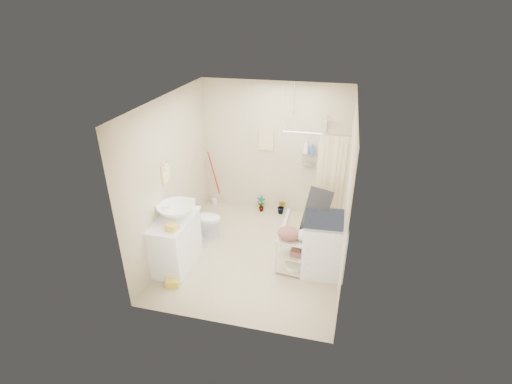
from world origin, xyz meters
TOP-DOWN VIEW (x-y plane):
  - floor at (0.00, 0.00)m, footprint 3.20×3.20m
  - ceiling at (0.00, 0.00)m, footprint 2.80×3.20m
  - wall_back at (0.00, 1.60)m, footprint 2.80×0.04m
  - wall_front at (0.00, -1.60)m, footprint 2.80×0.04m
  - wall_left at (-1.40, 0.00)m, footprint 0.04×3.20m
  - wall_right at (1.40, 0.00)m, footprint 0.04×3.20m
  - vanity at (-1.16, -0.56)m, footprint 0.55×0.97m
  - sink at (-1.13, -0.47)m, footprint 0.65×0.65m
  - counter_basket at (-1.04, -0.84)m, footprint 0.20×0.17m
  - floor_basket at (-1.02, -1.07)m, footprint 0.33×0.28m
  - toilet at (-1.04, 0.35)m, footprint 0.69×0.42m
  - mop at (-1.25, 1.53)m, footprint 0.13×0.13m
  - potted_plant_a at (-0.22, 1.45)m, footprint 0.18×0.13m
  - potted_plant_b at (0.21, 1.44)m, footprint 0.21×0.20m
  - hanging_towel at (-0.15, 1.58)m, footprint 0.28×0.03m
  - towel_ring at (-1.38, -0.20)m, footprint 0.04×0.22m
  - tp_holder at (-1.36, 0.05)m, footprint 0.08×0.12m
  - shower at (0.85, 1.05)m, footprint 1.10×1.10m
  - shampoo_bottle_a at (0.61, 1.51)m, footprint 0.10×0.10m
  - shampoo_bottle_b at (0.74, 1.50)m, footprint 0.11×0.11m
  - washing_machine at (1.14, -0.15)m, footprint 0.68×0.70m
  - laundry_rack at (0.70, -0.31)m, footprint 0.56×0.36m
  - ironing_board at (0.93, 0.04)m, footprint 0.38×0.15m

SIDE VIEW (x-z plane):
  - floor at x=0.00m, z-range 0.00..0.00m
  - floor_basket at x=-1.02m, z-range 0.00..0.15m
  - potted_plant_b at x=0.21m, z-range 0.00..0.31m
  - potted_plant_a at x=-0.22m, z-range 0.00..0.33m
  - toilet at x=-1.04m, z-range 0.00..0.68m
  - laundry_rack at x=0.70m, z-range 0.00..0.73m
  - vanity at x=-1.16m, z-range 0.00..0.85m
  - washing_machine at x=1.14m, z-range 0.00..0.94m
  - mop at x=-1.25m, z-range 0.00..1.22m
  - ironing_board at x=0.93m, z-range 0.00..1.31m
  - tp_holder at x=-1.36m, z-range 0.65..0.79m
  - counter_basket at x=-1.04m, z-range 0.85..0.95m
  - sink at x=-1.13m, z-range 0.85..1.06m
  - shower at x=0.85m, z-range 0.00..2.10m
  - wall_back at x=0.00m, z-range 0.00..2.60m
  - wall_front at x=0.00m, z-range 0.00..2.60m
  - wall_left at x=-1.40m, z-range 0.00..2.60m
  - wall_right at x=1.40m, z-range 0.00..2.60m
  - shampoo_bottle_b at x=0.74m, z-range 1.32..1.51m
  - shampoo_bottle_a at x=0.61m, z-range 1.32..1.57m
  - towel_ring at x=-1.38m, z-range 1.30..1.64m
  - hanging_towel at x=-0.15m, z-range 1.29..1.71m
  - ceiling at x=0.00m, z-range 2.58..2.62m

